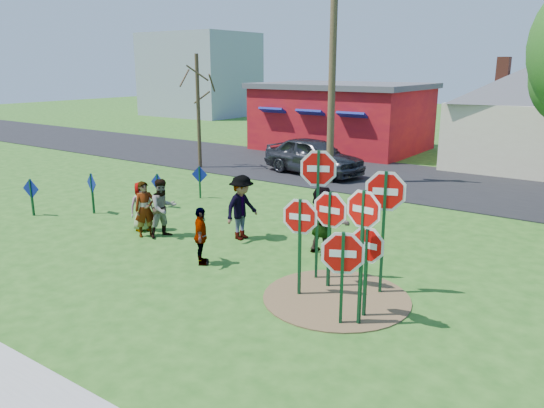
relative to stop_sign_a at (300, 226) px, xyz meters
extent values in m
plane|color=#235317|center=(-3.74, 1.32, -1.60)|extent=(120.00, 120.00, 0.00)
cube|color=black|center=(-3.74, 12.82, -1.58)|extent=(120.00, 7.50, 0.04)
cylinder|color=brown|center=(0.76, 0.32, -1.58)|extent=(3.20, 3.20, 0.03)
cube|color=maroon|center=(-9.24, 19.32, 0.20)|extent=(9.00, 7.00, 3.60)
cube|color=#4C4C51|center=(-9.24, 19.32, 2.15)|extent=(9.40, 7.40, 0.30)
cube|color=navy|center=(-11.74, 15.72, 0.80)|extent=(1.60, 0.78, 0.45)
cube|color=navy|center=(-9.24, 15.72, 0.80)|extent=(1.60, 0.78, 0.45)
cube|color=navy|center=(-6.74, 15.72, 0.80)|extent=(1.60, 0.78, 0.45)
cube|color=brown|center=(-0.24, 18.32, 3.00)|extent=(0.55, 0.55, 1.40)
cube|color=#8C939E|center=(-31.74, 31.32, 2.40)|extent=(10.00, 8.00, 8.00)
cube|color=#103E21|center=(0.00, 0.00, -0.51)|extent=(0.07, 0.08, 2.18)
cylinder|color=white|center=(0.00, 0.00, 0.20)|extent=(1.04, 0.27, 1.06)
cylinder|color=#C40806|center=(0.00, 0.00, 0.20)|extent=(0.90, 0.24, 0.92)
cube|color=white|center=(0.00, 0.00, 0.20)|extent=(0.46, 0.12, 0.13)
cube|color=#103E21|center=(-0.17, 1.01, -0.06)|extent=(0.09, 0.10, 3.07)
cylinder|color=white|center=(-0.17, 1.01, 1.06)|extent=(1.04, 0.52, 1.14)
cylinder|color=#C40806|center=(-0.17, 1.01, 1.06)|extent=(0.90, 0.45, 0.99)
cube|color=white|center=(-0.17, 1.01, 1.06)|extent=(0.46, 0.22, 0.14)
cylinder|color=gold|center=(-0.17, 1.01, 1.06)|extent=(1.03, 0.51, 1.14)
cube|color=#103E21|center=(1.69, -0.50, -0.25)|extent=(0.06, 0.07, 2.70)
cylinder|color=white|center=(1.69, -0.50, 0.74)|extent=(1.00, 0.13, 1.00)
cylinder|color=#C40806|center=(1.69, -0.50, 0.74)|extent=(0.86, 0.12, 0.86)
cube|color=white|center=(1.69, -0.50, 0.74)|extent=(0.44, 0.06, 0.12)
cube|color=#103E21|center=(1.41, 1.13, -0.22)|extent=(0.09, 0.10, 2.76)
cylinder|color=white|center=(1.41, 1.13, 0.73)|extent=(1.14, 0.40, 1.20)
cylinder|color=#C40806|center=(1.41, 1.13, 0.73)|extent=(0.99, 0.35, 1.03)
cube|color=white|center=(1.41, 1.13, 0.73)|extent=(0.50, 0.17, 0.15)
cylinder|color=gold|center=(1.41, 1.13, 0.73)|extent=(1.14, 0.40, 1.20)
cube|color=#103E21|center=(1.39, -0.68, -0.66)|extent=(0.09, 0.10, 1.88)
cylinder|color=white|center=(1.39, -0.68, -0.13)|extent=(1.05, 0.53, 1.16)
cylinder|color=#C40806|center=(1.39, -0.68, -0.13)|extent=(0.91, 0.46, 1.00)
cube|color=white|center=(1.39, -0.68, -0.13)|extent=(0.46, 0.23, 0.14)
cube|color=#103E21|center=(1.63, -0.13, -0.65)|extent=(0.05, 0.07, 1.89)
cylinder|color=white|center=(1.63, -0.13, -0.07)|extent=(1.00, 0.04, 1.00)
cylinder|color=#C40806|center=(1.63, -0.13, -0.07)|extent=(0.86, 0.04, 0.86)
cube|color=white|center=(1.63, -0.13, -0.07)|extent=(0.44, 0.01, 0.12)
cylinder|color=gold|center=(1.63, -0.13, -0.07)|extent=(1.00, 0.03, 1.00)
cube|color=#103E21|center=(0.31, 0.75, -0.48)|extent=(0.06, 0.08, 2.23)
cylinder|color=white|center=(0.31, 0.75, 0.23)|extent=(1.12, 0.05, 1.12)
cylinder|color=#C40806|center=(0.31, 0.75, 0.23)|extent=(0.97, 0.05, 0.97)
cube|color=white|center=(0.31, 0.75, 0.23)|extent=(0.49, 0.02, 0.14)
cube|color=#103E21|center=(-10.74, 0.22, -0.97)|extent=(0.07, 0.07, 1.25)
cube|color=navy|center=(-10.74, 0.22, -0.67)|extent=(0.67, 0.17, 0.68)
cube|color=#103E21|center=(-9.31, 1.56, -0.91)|extent=(0.07, 0.08, 1.38)
cube|color=navy|center=(-9.31, 1.56, -0.54)|extent=(0.68, 0.18, 0.69)
cube|color=#103E21|center=(-8.07, 3.39, -0.99)|extent=(0.05, 0.06, 1.22)
cube|color=navy|center=(-8.07, 3.39, -0.68)|extent=(0.64, 0.02, 0.64)
cube|color=#103E21|center=(-7.80, 5.26, -0.98)|extent=(0.07, 0.07, 1.23)
cube|color=navy|center=(-7.80, 5.26, -0.68)|extent=(0.63, 0.20, 0.66)
imported|color=#424393|center=(-6.45, 1.23, -0.84)|extent=(0.71, 0.86, 1.52)
imported|color=#227A69|center=(-5.93, 0.90, -0.77)|extent=(0.64, 0.72, 1.65)
imported|color=#99433D|center=(-5.47, 1.18, -0.73)|extent=(0.86, 0.99, 1.74)
imported|color=#2E2E33|center=(-3.46, 2.34, -0.65)|extent=(0.76, 1.25, 1.89)
imported|color=#4D2856|center=(-3.03, 0.15, -0.85)|extent=(0.85, 0.90, 1.49)
imported|color=#245631|center=(-0.94, 2.58, -0.67)|extent=(1.80, 1.10, 1.85)
imported|color=#2D2D32|center=(-6.57, 11.57, -0.72)|extent=(5.20, 2.79, 1.68)
cylinder|color=#4C3823|center=(-5.07, 10.39, 3.20)|extent=(0.30, 0.30, 9.59)
cylinder|color=#382819|center=(-12.02, 9.82, 1.12)|extent=(0.18, 0.18, 5.44)
camera|label=1|loc=(5.75, -9.17, 3.31)|focal=35.00mm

